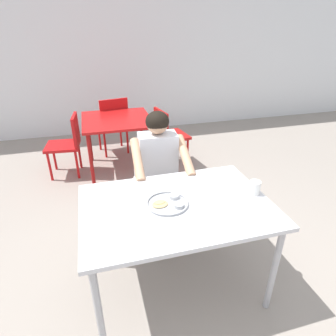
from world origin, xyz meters
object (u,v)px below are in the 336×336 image
(drinking_cup, at_px, (255,187))
(thali_tray, at_px, (168,203))
(table_foreground, at_px, (176,213))
(chair_red_left, at_px, (68,141))
(table_background_red, at_px, (117,125))
(chair_red_right, at_px, (168,133))
(chair_foreground, at_px, (156,175))
(diner_foreground, at_px, (160,166))
(chair_red_far, at_px, (113,122))

(drinking_cup, bearing_deg, thali_tray, 176.96)
(table_foreground, xyz_separation_m, chair_red_left, (-0.82, 2.15, -0.21))
(table_foreground, bearing_deg, table_background_red, 94.67)
(drinking_cup, relative_size, chair_red_right, 0.12)
(chair_foreground, xyz_separation_m, diner_foreground, (-0.01, -0.22, 0.20))
(table_background_red, bearing_deg, diner_foreground, -81.23)
(diner_foreground, relative_size, chair_red_right, 1.44)
(thali_tray, bearing_deg, drinking_cup, -3.04)
(thali_tray, height_order, chair_red_far, chair_red_far)
(thali_tray, xyz_separation_m, table_background_red, (-0.12, 2.10, -0.11))
(chair_red_left, bearing_deg, chair_red_right, -3.95)
(thali_tray, distance_m, chair_red_right, 2.14)
(chair_foreground, bearing_deg, chair_red_far, 97.68)
(table_foreground, distance_m, diner_foreground, 0.67)
(drinking_cup, xyz_separation_m, diner_foreground, (-0.52, 0.69, -0.10))
(drinking_cup, relative_size, chair_red_far, 0.11)
(drinking_cup, xyz_separation_m, chair_foreground, (-0.51, 0.91, -0.30))
(drinking_cup, bearing_deg, diner_foreground, 127.26)
(thali_tray, bearing_deg, chair_red_left, 109.66)
(thali_tray, height_order, drinking_cup, drinking_cup)
(table_foreground, relative_size, drinking_cup, 12.89)
(table_foreground, height_order, chair_red_right, chair_red_right)
(chair_red_left, bearing_deg, table_background_red, -3.54)
(diner_foreground, xyz_separation_m, table_background_red, (-0.22, 1.44, -0.06))
(table_foreground, relative_size, chair_red_left, 1.57)
(chair_foreground, height_order, table_background_red, chair_foreground)
(diner_foreground, bearing_deg, chair_red_far, 96.57)
(diner_foreground, xyz_separation_m, chair_red_left, (-0.87, 1.48, -0.24))
(thali_tray, relative_size, chair_red_right, 0.35)
(table_foreground, bearing_deg, diner_foreground, 85.69)
(table_background_red, bearing_deg, chair_red_left, 176.46)
(diner_foreground, distance_m, chair_red_right, 1.48)
(chair_foreground, distance_m, chair_red_left, 1.54)
(chair_foreground, xyz_separation_m, chair_red_right, (0.45, 1.17, -0.01))
(table_foreground, distance_m, table_background_red, 2.12)
(table_background_red, xyz_separation_m, chair_red_far, (-0.01, 0.56, -0.15))
(table_background_red, bearing_deg, chair_red_far, 90.84)
(chair_red_left, relative_size, chair_red_far, 0.92)
(table_foreground, xyz_separation_m, drinking_cup, (0.57, -0.02, 0.12))
(thali_tray, distance_m, table_background_red, 2.11)
(table_foreground, height_order, table_background_red, table_foreground)
(chair_foreground, xyz_separation_m, chair_red_left, (-0.88, 1.26, -0.04))
(table_foreground, bearing_deg, chair_red_far, 93.86)
(chair_foreground, xyz_separation_m, chair_red_far, (-0.24, 1.79, 0.00))
(table_foreground, bearing_deg, chair_red_left, 110.83)
(table_foreground, height_order, thali_tray, thali_tray)
(drinking_cup, distance_m, chair_red_far, 2.81)
(drinking_cup, distance_m, chair_red_right, 2.11)
(chair_red_right, bearing_deg, thali_tray, -105.38)
(table_background_red, relative_size, chair_red_far, 1.04)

